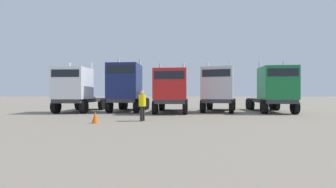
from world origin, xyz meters
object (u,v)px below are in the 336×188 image
(semi_truck_navy, at_px, (126,87))
(traffic_cone_near, at_px, (95,117))
(semi_truck_silver, at_px, (218,89))
(semi_truck_green, at_px, (274,89))
(semi_truck_white, at_px, (77,90))
(semi_truck_red, at_px, (171,91))
(visitor_in_hivis, at_px, (142,103))

(semi_truck_navy, xyz_separation_m, traffic_cone_near, (-0.06, -7.38, -1.76))
(semi_truck_silver, height_order, semi_truck_green, semi_truck_silver)
(semi_truck_white, distance_m, traffic_cone_near, 8.08)
(semi_truck_white, relative_size, semi_truck_navy, 1.06)
(semi_truck_red, relative_size, semi_truck_green, 0.99)
(semi_truck_silver, xyz_separation_m, visitor_in_hivis, (-5.40, -6.42, -0.90))
(semi_truck_white, bearing_deg, semi_truck_red, 87.17)
(traffic_cone_near, bearing_deg, visitor_in_hivis, 23.88)
(semi_truck_green, relative_size, traffic_cone_near, 10.75)
(semi_truck_white, bearing_deg, traffic_cone_near, 31.05)
(visitor_in_hivis, bearing_deg, semi_truck_silver, -115.99)
(semi_truck_silver, distance_m, visitor_in_hivis, 8.44)
(semi_truck_navy, relative_size, semi_truck_green, 0.94)
(semi_truck_white, distance_m, semi_truck_navy, 4.03)
(semi_truck_navy, height_order, traffic_cone_near, semi_truck_navy)
(semi_truck_white, xyz_separation_m, traffic_cone_near, (3.93, -6.88, -1.56))
(semi_truck_white, height_order, semi_truck_red, semi_truck_white)
(semi_truck_red, relative_size, semi_truck_silver, 1.01)
(semi_truck_navy, height_order, semi_truck_green, semi_truck_navy)
(visitor_in_hivis, bearing_deg, traffic_cone_near, 37.99)
(semi_truck_navy, xyz_separation_m, semi_truck_red, (3.76, -1.06, -0.31))
(semi_truck_silver, bearing_deg, traffic_cone_near, -30.05)
(semi_truck_red, distance_m, traffic_cone_near, 7.53)
(semi_truck_white, height_order, semi_truck_silver, semi_truck_silver)
(visitor_in_hivis, bearing_deg, semi_truck_navy, -56.47)
(semi_truck_red, xyz_separation_m, visitor_in_hivis, (-1.52, -5.30, -0.77))
(semi_truck_navy, distance_m, visitor_in_hivis, 6.83)
(semi_truck_white, relative_size, semi_truck_green, 0.99)
(semi_truck_white, distance_m, semi_truck_red, 7.77)
(semi_truck_red, xyz_separation_m, semi_truck_green, (8.18, 0.50, 0.10))
(semi_truck_navy, distance_m, traffic_cone_near, 7.59)
(semi_truck_white, relative_size, visitor_in_hivis, 3.79)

